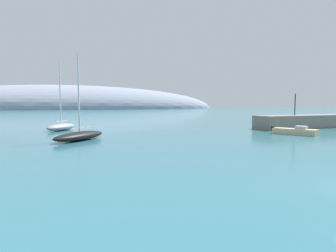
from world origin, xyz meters
TOP-DOWN VIEW (x-y plane):
  - breakwater_rocks at (25.67, 27.29)m, footprint 19.38×4.23m
  - distant_ridge at (-2.44, 235.68)m, footprint 256.90×79.97m
  - sailboat_grey_near_shore at (-12.88, 37.57)m, footprint 5.43×6.35m
  - sailboat_black_mid_mooring at (-11.19, 24.38)m, footprint 6.90×6.85m
  - motorboat_sand_foreground at (15.46, 19.82)m, footprint 3.85×5.83m
  - harbor_lamp_post at (22.75, 26.98)m, footprint 0.36×0.36m

SIDE VIEW (x-z plane):
  - distant_ridge at x=-2.44m, z-range -19.28..19.28m
  - motorboat_sand_foreground at x=15.46m, z-range -0.16..1.03m
  - sailboat_black_mid_mooring at x=-11.19m, z-range -4.18..5.30m
  - sailboat_grey_near_shore at x=-12.88m, z-range -4.58..5.82m
  - breakwater_rocks at x=25.67m, z-range 0.00..2.16m
  - harbor_lamp_post at x=22.75m, z-range 2.64..6.50m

